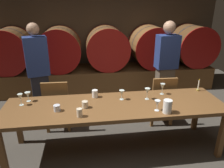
{
  "coord_description": "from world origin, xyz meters",
  "views": [
    {
      "loc": [
        -0.52,
        -2.27,
        2.04
      ],
      "look_at": [
        -0.13,
        0.61,
        0.89
      ],
      "focal_mm": 34.21,
      "sensor_mm": 36.0,
      "label": 1
    }
  ],
  "objects_px": {
    "wine_glass_far_right": "(163,87)",
    "cup_far_left": "(57,108)",
    "wine_glass_far_left": "(20,97)",
    "wine_barrel_center": "(107,48)",
    "wine_barrel_far_right": "(192,45)",
    "wine_glass_left": "(28,95)",
    "wine_glass_right": "(157,103)",
    "dining_table": "(115,109)",
    "cup_far_right": "(95,94)",
    "cup_center_left": "(80,113)",
    "chair_left": "(57,103)",
    "wine_barrel_right": "(151,46)",
    "wine_glass_center_left": "(122,93)",
    "wine_barrel_left": "(60,49)",
    "guest_right": "(166,68)",
    "guest_left": "(38,71)",
    "chair_right": "(161,98)",
    "pitcher": "(167,106)",
    "candle_center": "(198,87)",
    "wine_glass_center_right": "(147,91)",
    "wine_barrel_far_left": "(10,50)",
    "cup_center_right": "(85,104)"
  },
  "relations": [
    {
      "from": "wine_barrel_left",
      "to": "wine_barrel_far_right",
      "type": "bearing_deg",
      "value": 0.0
    },
    {
      "from": "wine_barrel_left",
      "to": "wine_glass_left",
      "type": "bearing_deg",
      "value": -96.83
    },
    {
      "from": "cup_center_left",
      "to": "pitcher",
      "type": "bearing_deg",
      "value": -2.53
    },
    {
      "from": "wine_barrel_far_right",
      "to": "cup_center_left",
      "type": "xyz_separation_m",
      "value": [
        -2.74,
        -2.63,
        -0.22
      ]
    },
    {
      "from": "dining_table",
      "to": "cup_center_right",
      "type": "xyz_separation_m",
      "value": [
        -0.4,
        -0.03,
        0.11
      ]
    },
    {
      "from": "wine_glass_left",
      "to": "wine_glass_right",
      "type": "bearing_deg",
      "value": -16.49
    },
    {
      "from": "chair_left",
      "to": "guest_right",
      "type": "distance_m",
      "value": 2.02
    },
    {
      "from": "wine_barrel_center",
      "to": "wine_barrel_far_right",
      "type": "distance_m",
      "value": 2.12
    },
    {
      "from": "wine_barrel_left",
      "to": "guest_left",
      "type": "height_order",
      "value": "guest_left"
    },
    {
      "from": "guest_left",
      "to": "cup_far_right",
      "type": "xyz_separation_m",
      "value": [
        0.94,
        -0.91,
        -0.09
      ]
    },
    {
      "from": "wine_barrel_far_right",
      "to": "wine_glass_center_left",
      "type": "xyz_separation_m",
      "value": [
        -2.16,
        -2.23,
        -0.17
      ]
    },
    {
      "from": "wine_glass_far_left",
      "to": "cup_far_left",
      "type": "relative_size",
      "value": 1.95
    },
    {
      "from": "wine_glass_far_right",
      "to": "cup_far_left",
      "type": "relative_size",
      "value": 2.0
    },
    {
      "from": "wine_glass_center_left",
      "to": "chair_left",
      "type": "bearing_deg",
      "value": 151.95
    },
    {
      "from": "wine_glass_far_left",
      "to": "cup_far_left",
      "type": "distance_m",
      "value": 0.55
    },
    {
      "from": "wine_barrel_far_right",
      "to": "dining_table",
      "type": "bearing_deg",
      "value": -133.72
    },
    {
      "from": "wine_barrel_right",
      "to": "chair_right",
      "type": "xyz_separation_m",
      "value": [
        -0.34,
        -1.76,
        -0.52
      ]
    },
    {
      "from": "wine_barrel_left",
      "to": "wine_glass_center_left",
      "type": "relative_size",
      "value": 6.81
    },
    {
      "from": "chair_right",
      "to": "cup_far_left",
      "type": "relative_size",
      "value": 10.5
    },
    {
      "from": "wine_glass_center_left",
      "to": "cup_far_right",
      "type": "bearing_deg",
      "value": 160.51
    },
    {
      "from": "wine_glass_left",
      "to": "wine_glass_far_right",
      "type": "xyz_separation_m",
      "value": [
        1.93,
        -0.02,
        0.02
      ]
    },
    {
      "from": "wine_glass_right",
      "to": "wine_barrel_far_right",
      "type": "bearing_deg",
      "value": 55.86
    },
    {
      "from": "dining_table",
      "to": "cup_center_left",
      "type": "distance_m",
      "value": 0.55
    },
    {
      "from": "wine_barrel_far_right",
      "to": "guest_left",
      "type": "height_order",
      "value": "guest_left"
    },
    {
      "from": "wine_barrel_left",
      "to": "chair_left",
      "type": "bearing_deg",
      "value": -87.63
    },
    {
      "from": "wine_barrel_center",
      "to": "chair_left",
      "type": "xyz_separation_m",
      "value": [
        -1.01,
        -1.71,
        -0.52
      ]
    },
    {
      "from": "cup_center_left",
      "to": "wine_barrel_far_left",
      "type": "bearing_deg",
      "value": 120.22
    },
    {
      "from": "guest_left",
      "to": "pitcher",
      "type": "relative_size",
      "value": 9.89
    },
    {
      "from": "guest_right",
      "to": "cup_far_left",
      "type": "relative_size",
      "value": 20.52
    },
    {
      "from": "dining_table",
      "to": "wine_barrel_center",
      "type": "bearing_deg",
      "value": 86.22
    },
    {
      "from": "wine_barrel_far_left",
      "to": "wine_barrel_far_right",
      "type": "bearing_deg",
      "value": 0.0
    },
    {
      "from": "wine_glass_center_left",
      "to": "wine_glass_left",
      "type": "bearing_deg",
      "value": 174.75
    },
    {
      "from": "chair_right",
      "to": "cup_far_left",
      "type": "xyz_separation_m",
      "value": [
        -1.65,
        -0.69,
        0.28
      ]
    },
    {
      "from": "dining_table",
      "to": "cup_far_left",
      "type": "relative_size",
      "value": 35.46
    },
    {
      "from": "wine_glass_far_right",
      "to": "cup_far_left",
      "type": "bearing_deg",
      "value": -167.88
    },
    {
      "from": "wine_barrel_right",
      "to": "wine_glass_center_left",
      "type": "bearing_deg",
      "value": -116.63
    },
    {
      "from": "candle_center",
      "to": "wine_glass_center_right",
      "type": "distance_m",
      "value": 0.9
    },
    {
      "from": "wine_glass_right",
      "to": "cup_far_right",
      "type": "height_order",
      "value": "wine_glass_right"
    },
    {
      "from": "wine_glass_center_left",
      "to": "wine_glass_far_right",
      "type": "xyz_separation_m",
      "value": [
        0.63,
        0.1,
        0.02
      ]
    },
    {
      "from": "wine_glass_center_left",
      "to": "cup_far_right",
      "type": "distance_m",
      "value": 0.39
    },
    {
      "from": "chair_left",
      "to": "wine_barrel_left",
      "type": "bearing_deg",
      "value": -85.99
    },
    {
      "from": "wine_barrel_right",
      "to": "chair_right",
      "type": "relative_size",
      "value": 1.1
    },
    {
      "from": "cup_center_left",
      "to": "chair_left",
      "type": "bearing_deg",
      "value": 112.7
    },
    {
      "from": "guest_right",
      "to": "dining_table",
      "type": "bearing_deg",
      "value": 39.59
    },
    {
      "from": "wine_barrel_center",
      "to": "candle_center",
      "type": "bearing_deg",
      "value": -60.23
    },
    {
      "from": "wine_barrel_right",
      "to": "cup_center_left",
      "type": "relative_size",
      "value": 9.14
    },
    {
      "from": "wine_glass_center_right",
      "to": "cup_center_right",
      "type": "bearing_deg",
      "value": -170.76
    },
    {
      "from": "wine_barrel_left",
      "to": "wine_barrel_center",
      "type": "distance_m",
      "value": 1.08
    },
    {
      "from": "wine_barrel_left",
      "to": "cup_far_right",
      "type": "bearing_deg",
      "value": -72.25
    },
    {
      "from": "pitcher",
      "to": "wine_barrel_far_right",
      "type": "bearing_deg",
      "value": 58.2
    }
  ]
}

